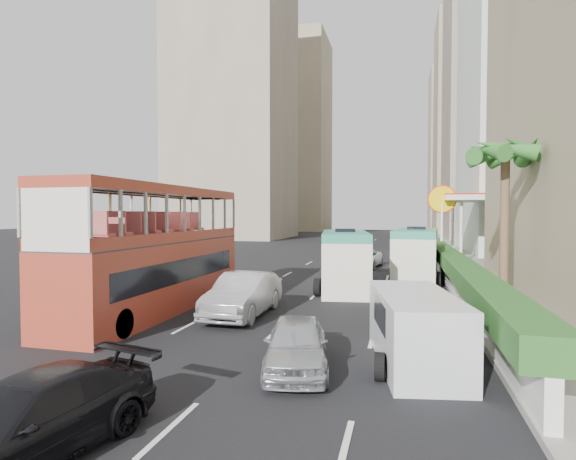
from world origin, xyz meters
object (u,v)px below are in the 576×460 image
(car_silver_lane_b, at_px, (296,369))
(panel_van_far, at_px, (412,246))
(double_decker_bus, at_px, (157,249))
(palm_tree, at_px, (504,228))
(shell_station, at_px, (483,229))
(van_asset, at_px, (363,267))
(panel_van_near, at_px, (415,328))
(car_silver_lane_a, at_px, (244,316))
(minibus_far, at_px, (416,255))
(minibus_near, at_px, (345,261))

(car_silver_lane_b, xyz_separation_m, panel_van_far, (3.37, 30.58, 1.13))
(double_decker_bus, distance_m, palm_tree, 14.39)
(panel_van_far, distance_m, palm_tree, 21.61)
(shell_station, bearing_deg, palm_tree, -96.60)
(panel_van_far, height_order, palm_tree, palm_tree)
(van_asset, bearing_deg, panel_van_far, 72.75)
(car_silver_lane_b, distance_m, van_asset, 22.72)
(panel_van_near, xyz_separation_m, palm_tree, (3.75, 8.14, 2.45))
(car_silver_lane_a, bearing_deg, van_asset, 79.98)
(van_asset, bearing_deg, shell_station, 39.16)
(panel_van_near, bearing_deg, palm_tree, 54.90)
(car_silver_lane_a, bearing_deg, minibus_far, 58.86)
(palm_tree, bearing_deg, minibus_near, 156.27)
(shell_station, bearing_deg, car_silver_lane_a, -118.03)
(van_asset, distance_m, shell_station, 11.08)
(car_silver_lane_a, bearing_deg, shell_station, 62.09)
(minibus_near, relative_size, palm_tree, 1.07)
(car_silver_lane_a, height_order, van_asset, car_silver_lane_a)
(car_silver_lane_b, bearing_deg, van_asset, 79.03)
(van_asset, xyz_separation_m, minibus_near, (-0.08, -10.29, 1.51))
(panel_van_far, bearing_deg, minibus_far, -82.19)
(double_decker_bus, distance_m, minibus_far, 15.29)
(panel_van_far, xyz_separation_m, shell_station, (5.51, -2.24, 1.62))
(panel_van_near, height_order, panel_van_far, panel_van_far)
(car_silver_lane_b, height_order, panel_van_far, panel_van_far)
(double_decker_bus, distance_m, car_silver_lane_b, 9.25)
(minibus_far, xyz_separation_m, panel_van_far, (0.01, 14.15, -0.39))
(panel_van_near, height_order, palm_tree, palm_tree)
(minibus_far, distance_m, palm_tree, 8.04)
(panel_van_far, bearing_deg, minibus_near, -93.72)
(car_silver_lane_b, bearing_deg, panel_van_near, 10.72)
(palm_tree, bearing_deg, car_silver_lane_b, -125.57)
(minibus_far, height_order, palm_tree, palm_tree)
(car_silver_lane_a, xyz_separation_m, panel_van_far, (6.74, 25.25, 1.13))
(palm_tree, bearing_deg, panel_van_far, 98.85)
(double_decker_bus, xyz_separation_m, minibus_far, (10.49, 11.09, -1.01))
(van_asset, height_order, shell_station, shell_station)
(car_silver_lane_b, xyz_separation_m, palm_tree, (6.68, 9.34, 3.38))
(car_silver_lane_a, bearing_deg, car_silver_lane_b, -57.59)
(double_decker_bus, height_order, car_silver_lane_a, double_decker_bus)
(double_decker_bus, bearing_deg, minibus_near, 46.26)
(car_silver_lane_a, relative_size, panel_van_far, 0.89)
(car_silver_lane_b, bearing_deg, minibus_far, 66.79)
(double_decker_bus, bearing_deg, car_silver_lane_b, -36.87)
(van_asset, bearing_deg, double_decker_bus, -103.99)
(double_decker_bus, relative_size, car_silver_lane_b, 2.86)
(panel_van_near, xyz_separation_m, panel_van_far, (0.45, 29.38, 0.20))
(double_decker_bus, relative_size, minibus_far, 1.60)
(car_silver_lane_a, xyz_separation_m, van_asset, (3.11, 17.38, 0.00))
(minibus_far, bearing_deg, minibus_near, -128.07)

